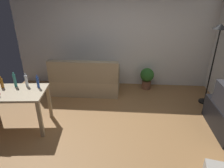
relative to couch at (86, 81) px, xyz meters
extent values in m
cube|color=#9E7042|center=(0.65, -1.59, -0.32)|extent=(5.20, 4.40, 0.02)
cube|color=white|center=(0.65, 0.61, 1.04)|extent=(5.20, 0.10, 2.70)
cube|color=tan|center=(0.00, 0.06, -0.11)|extent=(1.68, 0.84, 0.40)
cube|color=tan|center=(0.00, -0.28, 0.35)|extent=(1.68, 0.16, 0.52)
cube|color=tan|center=(0.76, 0.06, 0.20)|extent=(0.16, 0.84, 0.22)
cube|color=tan|center=(-0.76, 0.06, 0.20)|extent=(0.16, 0.84, 0.22)
cylinder|color=black|center=(2.90, -0.34, -0.29)|extent=(0.26, 0.26, 0.03)
cylinder|color=black|center=(2.90, -0.34, 0.56)|extent=(0.03, 0.03, 1.68)
cone|color=black|center=(2.90, -0.34, 1.45)|extent=(0.32, 0.32, 0.10)
cube|color=#C6B28E|center=(-1.04, -1.57, 0.43)|extent=(1.26, 0.81, 0.04)
cube|color=tan|center=(-0.46, -1.83, 0.05)|extent=(0.07, 0.07, 0.72)
cube|color=tan|center=(-0.52, -1.21, 0.05)|extent=(0.07, 0.07, 0.72)
cylinder|color=brown|center=(1.58, 0.31, -0.20)|extent=(0.24, 0.24, 0.22)
sphere|color=#2D6B28|center=(1.58, 0.31, 0.08)|extent=(0.36, 0.36, 0.36)
cylinder|color=#9E6019|center=(-1.28, -1.43, 0.54)|extent=(0.06, 0.06, 0.18)
cylinder|color=#9E6019|center=(-1.28, -1.43, 0.66)|extent=(0.02, 0.02, 0.04)
cylinder|color=teal|center=(-1.06, -1.36, 0.57)|extent=(0.05, 0.05, 0.24)
cylinder|color=teal|center=(-1.06, -1.36, 0.72)|extent=(0.02, 0.02, 0.04)
cylinder|color=silver|center=(-0.85, -1.33, 0.56)|extent=(0.05, 0.05, 0.22)
cylinder|color=silver|center=(-0.85, -1.33, 0.69)|extent=(0.02, 0.02, 0.04)
cylinder|color=#2347A3|center=(-0.61, -1.38, 0.56)|extent=(0.05, 0.05, 0.22)
cylinder|color=#2347A3|center=(-0.61, -1.38, 0.69)|extent=(0.02, 0.02, 0.04)
camera|label=1|loc=(1.03, -4.66, 2.13)|focal=32.29mm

